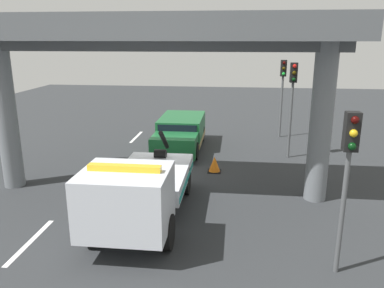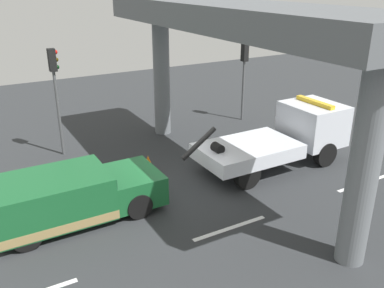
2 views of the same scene
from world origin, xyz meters
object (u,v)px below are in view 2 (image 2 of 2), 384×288
(tow_truck_white, at_px, (286,135))
(traffic_light_far, at_px, (55,79))
(traffic_cone_orange, at_px, (148,164))
(traffic_light_mid, at_px, (244,65))
(towed_van_green, at_px, (71,197))

(tow_truck_white, height_order, traffic_light_far, traffic_light_far)
(traffic_light_far, distance_m, traffic_cone_orange, 5.16)
(tow_truck_white, height_order, traffic_light_mid, traffic_light_mid)
(traffic_light_far, height_order, traffic_light_mid, traffic_light_far)
(towed_van_green, xyz_separation_m, traffic_cone_orange, (3.50, 1.98, -0.45))
(traffic_light_mid, bearing_deg, traffic_cone_orange, -154.00)
(tow_truck_white, bearing_deg, towed_van_green, -179.99)
(towed_van_green, bearing_deg, traffic_light_far, 79.15)
(traffic_light_mid, xyz_separation_m, traffic_cone_orange, (-7.04, -3.44, -2.63))
(tow_truck_white, bearing_deg, traffic_light_mid, 71.56)
(tow_truck_white, bearing_deg, traffic_cone_orange, 159.32)
(traffic_light_mid, bearing_deg, towed_van_green, -152.81)
(towed_van_green, relative_size, traffic_light_far, 1.15)
(tow_truck_white, bearing_deg, traffic_light_far, 144.88)
(traffic_light_far, height_order, traffic_cone_orange, traffic_light_far)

